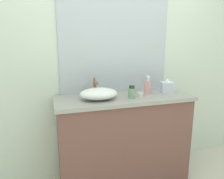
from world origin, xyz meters
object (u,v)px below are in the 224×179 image
soap_dispenser (148,86)px  tissue_box (167,86)px  sink_basin (99,94)px  candle_jar (140,95)px  lotion_bottle (132,92)px

soap_dispenser → tissue_box: size_ratio=1.24×
sink_basin → tissue_box: bearing=4.9°
soap_dispenser → tissue_box: (0.22, -0.01, -0.01)m
soap_dispenser → candle_jar: soap_dispenser is taller
sink_basin → soap_dispenser: 0.54m
tissue_box → sink_basin: bearing=-175.1°
candle_jar → sink_basin: bearing=178.2°
tissue_box → candle_jar: size_ratio=2.49×
sink_basin → candle_jar: sink_basin is taller
candle_jar → soap_dispenser: bearing=35.1°
soap_dispenser → tissue_box: 0.22m
lotion_bottle → tissue_box: 0.46m
sink_basin → tissue_box: size_ratio=2.30×
lotion_bottle → tissue_box: (0.45, 0.11, 0.01)m
soap_dispenser → tissue_box: bearing=-2.6°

